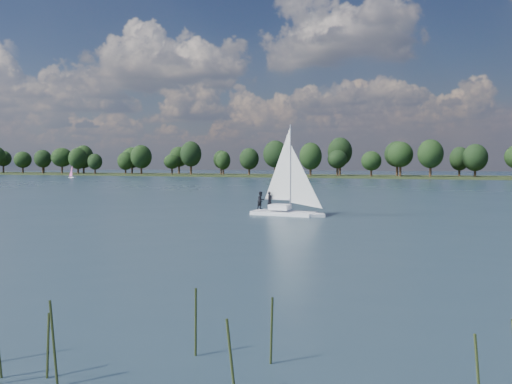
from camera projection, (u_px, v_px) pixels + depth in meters
ground at (437, 191)px, 115.14m from camera, size 700.00×700.00×0.00m
far_shore at (477, 178)px, 216.37m from camera, size 660.00×40.00×1.50m
sailboat at (284, 189)px, 58.92m from camera, size 7.61×2.72×9.81m
dinghy_pink at (72, 175)px, 227.49m from camera, size 3.25×1.50×5.05m
pontoon at (68, 175)px, 280.96m from camera, size 4.29×2.69×0.50m
treeline at (467, 157)px, 213.97m from camera, size 562.53×74.40×18.45m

